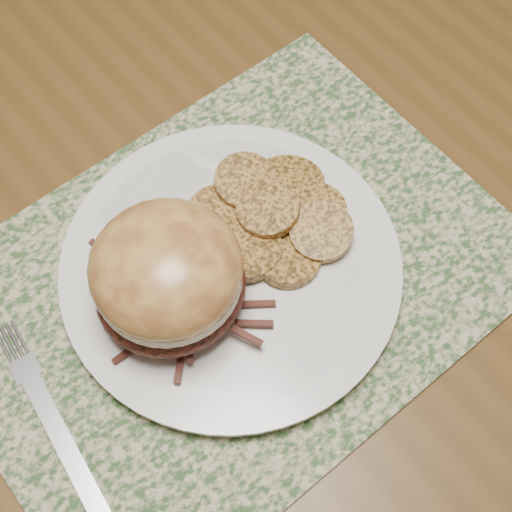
{
  "coord_description": "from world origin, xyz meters",
  "views": [
    {
      "loc": [
        -0.29,
        -0.26,
        1.28
      ],
      "look_at": [
        -0.13,
        -0.06,
        0.79
      ],
      "focal_mm": 50.0,
      "sensor_mm": 36.0,
      "label": 1
    }
  ],
  "objects_px": {
    "dining_table": "(318,192)",
    "pork_sandwich": "(168,276)",
    "dinner_plate": "(231,267)",
    "fork": "(50,417)"
  },
  "relations": [
    {
      "from": "dining_table",
      "to": "fork",
      "type": "height_order",
      "value": "fork"
    },
    {
      "from": "dining_table",
      "to": "fork",
      "type": "bearing_deg",
      "value": -169.77
    },
    {
      "from": "pork_sandwich",
      "to": "fork",
      "type": "relative_size",
      "value": 0.69
    },
    {
      "from": "dining_table",
      "to": "pork_sandwich",
      "type": "height_order",
      "value": "pork_sandwich"
    },
    {
      "from": "dining_table",
      "to": "fork",
      "type": "xyz_separation_m",
      "value": [
        -0.33,
        -0.06,
        0.09
      ]
    },
    {
      "from": "dining_table",
      "to": "dinner_plate",
      "type": "height_order",
      "value": "dinner_plate"
    },
    {
      "from": "dining_table",
      "to": "pork_sandwich",
      "type": "relative_size",
      "value": 12.43
    },
    {
      "from": "dinner_plate",
      "to": "pork_sandwich",
      "type": "distance_m",
      "value": 0.07
    },
    {
      "from": "dining_table",
      "to": "pork_sandwich",
      "type": "distance_m",
      "value": 0.25
    },
    {
      "from": "dining_table",
      "to": "pork_sandwich",
      "type": "xyz_separation_m",
      "value": [
        -0.2,
        -0.05,
        0.14
      ]
    }
  ]
}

